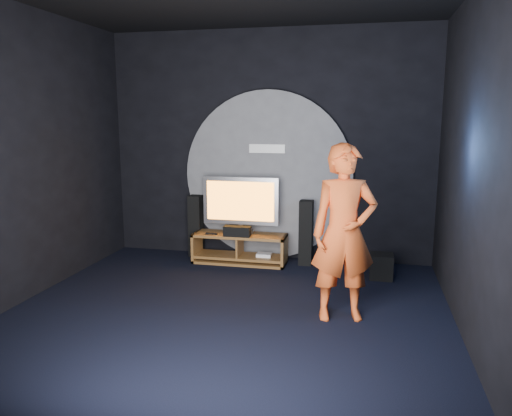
{
  "coord_description": "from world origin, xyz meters",
  "views": [
    {
      "loc": [
        1.49,
        -5.07,
        2.21
      ],
      "look_at": [
        0.13,
        1.05,
        1.05
      ],
      "focal_mm": 35.0,
      "sensor_mm": 36.0,
      "label": 1
    }
  ],
  "objects_px": {
    "tv": "(241,203)",
    "player": "(344,233)",
    "subwoofer": "(381,266)",
    "media_console": "(240,250)",
    "tower_speaker_left": "(196,226)",
    "tower_speaker_right": "(306,233)"
  },
  "relations": [
    {
      "from": "subwoofer",
      "to": "player",
      "type": "distance_m",
      "value": 1.76
    },
    {
      "from": "media_console",
      "to": "tower_speaker_left",
      "type": "xyz_separation_m",
      "value": [
        -0.79,
        0.24,
        0.29
      ]
    },
    {
      "from": "tv",
      "to": "tower_speaker_right",
      "type": "relative_size",
      "value": 1.19
    },
    {
      "from": "tv",
      "to": "tower_speaker_right",
      "type": "bearing_deg",
      "value": 4.17
    },
    {
      "from": "tower_speaker_left",
      "to": "subwoofer",
      "type": "xyz_separation_m",
      "value": [
        2.87,
        -0.54,
        -0.32
      ]
    },
    {
      "from": "media_console",
      "to": "tower_speaker_left",
      "type": "bearing_deg",
      "value": 163.25
    },
    {
      "from": "media_console",
      "to": "tower_speaker_right",
      "type": "xyz_separation_m",
      "value": [
        0.98,
        0.14,
        0.29
      ]
    },
    {
      "from": "tower_speaker_right",
      "to": "subwoofer",
      "type": "bearing_deg",
      "value": -21.71
    },
    {
      "from": "tv",
      "to": "subwoofer",
      "type": "distance_m",
      "value": 2.25
    },
    {
      "from": "tv",
      "to": "player",
      "type": "height_order",
      "value": "player"
    },
    {
      "from": "tower_speaker_right",
      "to": "player",
      "type": "relative_size",
      "value": 0.5
    },
    {
      "from": "subwoofer",
      "to": "player",
      "type": "xyz_separation_m",
      "value": [
        -0.46,
        -1.5,
        0.79
      ]
    },
    {
      "from": "tv",
      "to": "tower_speaker_left",
      "type": "height_order",
      "value": "tv"
    },
    {
      "from": "tv",
      "to": "player",
      "type": "relative_size",
      "value": 0.6
    },
    {
      "from": "tower_speaker_left",
      "to": "tower_speaker_right",
      "type": "xyz_separation_m",
      "value": [
        1.77,
        -0.1,
        0.0
      ]
    },
    {
      "from": "media_console",
      "to": "tv",
      "type": "distance_m",
      "value": 0.73
    },
    {
      "from": "tower_speaker_left",
      "to": "subwoofer",
      "type": "bearing_deg",
      "value": -10.57
    },
    {
      "from": "tower_speaker_right",
      "to": "subwoofer",
      "type": "relative_size",
      "value": 2.84
    },
    {
      "from": "subwoofer",
      "to": "tv",
      "type": "bearing_deg",
      "value": 170.07
    },
    {
      "from": "tower_speaker_left",
      "to": "tower_speaker_right",
      "type": "distance_m",
      "value": 1.77
    },
    {
      "from": "tower_speaker_right",
      "to": "player",
      "type": "height_order",
      "value": "player"
    },
    {
      "from": "tv",
      "to": "tower_speaker_right",
      "type": "distance_m",
      "value": 1.08
    }
  ]
}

